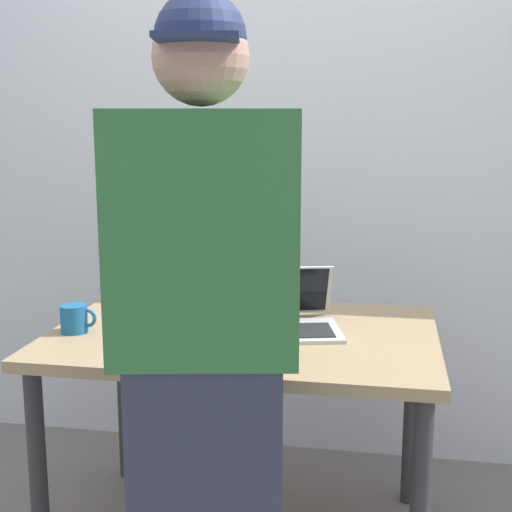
% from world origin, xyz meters
% --- Properties ---
extents(desk, '(1.24, 0.84, 0.75)m').
position_xyz_m(desk, '(0.00, 0.00, 0.66)').
color(desk, '#9E8460').
rests_on(desk, ground).
extents(laptop, '(0.43, 0.42, 0.19)m').
position_xyz_m(laptop, '(0.12, 0.05, 0.79)').
color(laptop, '#B7BABC').
rests_on(laptop, desk).
extents(beer_bottle_dark, '(0.06, 0.06, 0.30)m').
position_xyz_m(beer_bottle_dark, '(-0.26, 0.24, 0.86)').
color(beer_bottle_dark, brown).
rests_on(beer_bottle_dark, desk).
extents(beer_bottle_brown, '(0.06, 0.06, 0.32)m').
position_xyz_m(beer_bottle_brown, '(-0.10, 0.22, 0.88)').
color(beer_bottle_brown, '#472B14').
rests_on(beer_bottle_brown, desk).
extents(beer_bottle_amber, '(0.07, 0.07, 0.31)m').
position_xyz_m(beer_bottle_amber, '(-0.30, 0.33, 0.87)').
color(beer_bottle_amber, '#1E5123').
rests_on(beer_bottle_amber, desk).
extents(beer_bottle_green, '(0.06, 0.06, 0.33)m').
position_xyz_m(beer_bottle_green, '(-0.12, 0.30, 0.88)').
color(beer_bottle_green, '#333333').
rests_on(beer_bottle_green, desk).
extents(person_figure, '(0.45, 0.35, 1.70)m').
position_xyz_m(person_figure, '(0.05, -0.67, 0.86)').
color(person_figure, '#2D3347').
rests_on(person_figure, ground).
extents(coffee_mug, '(0.12, 0.09, 0.09)m').
position_xyz_m(coffee_mug, '(-0.53, -0.11, 0.80)').
color(coffee_mug, '#19598C').
rests_on(coffee_mug, desk).
extents(back_wall, '(6.00, 0.10, 2.60)m').
position_xyz_m(back_wall, '(0.00, 0.78, 1.30)').
color(back_wall, silver).
rests_on(back_wall, ground).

